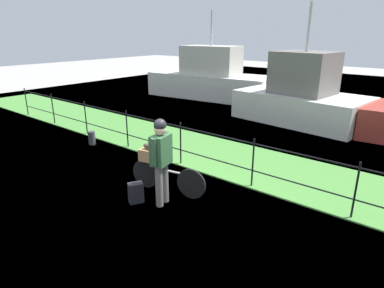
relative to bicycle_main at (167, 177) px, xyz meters
The scene contains 12 objects.
ground_plane 0.75m from the bicycle_main, 70.13° to the right, with size 60.00×60.00×0.00m, color #9E9993.
grass_strip 2.43m from the bicycle_main, 84.58° to the left, with size 27.00×2.40×0.03m, color #478438.
harbor_water 8.54m from the bicycle_main, 88.47° to the left, with size 30.00×30.00×0.00m, color #60849E.
iron_fence 1.37m from the bicycle_main, 80.19° to the left, with size 18.04×0.04×1.08m.
bicycle_main is the anchor object (origin of this frame).
wooden_crate 0.58m from the bicycle_main, 168.02° to the right, with size 0.40×0.25×0.25m, color #A87F51.
terrier_dog 0.72m from the bicycle_main, 168.02° to the right, with size 0.32×0.20×0.18m.
cyclist_person 0.83m from the bicycle_main, 57.09° to the right, with size 0.34×0.53×1.68m.
backpack_on_paving 0.72m from the bicycle_main, 104.05° to the right, with size 0.28×0.18×0.40m, color black.
mooring_bollard 3.87m from the bicycle_main, 167.80° to the left, with size 0.20×0.20×0.39m, color #38383D.
moored_boat_near 10.44m from the bicycle_main, 121.32° to the left, with size 6.46×2.82×4.09m.
moored_boat_far 7.23m from the bicycle_main, 90.93° to the left, with size 4.71×2.89×4.09m.
Camera 1 is at (4.04, -3.79, 3.15)m, focal length 30.84 mm.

